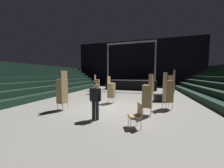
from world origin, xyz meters
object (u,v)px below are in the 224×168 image
at_px(chair_stack_rear_left, 97,84).
at_px(equipment_road_case, 161,98).
at_px(chair_stack_front_left, 168,91).
at_px(stage_riser, 131,84).
at_px(chair_stack_front_right, 111,90).
at_px(man_with_tie, 95,99).
at_px(loose_chair_near_man, 136,114).
at_px(chair_stack_mid_centre, 151,85).
at_px(chair_stack_mid_right, 147,95).
at_px(chair_stack_mid_left, 171,84).
at_px(chair_stack_rear_right, 62,91).

distance_m(chair_stack_rear_left, equipment_road_case, 6.29).
bearing_deg(chair_stack_front_left, chair_stack_rear_left, -140.54).
height_order(stage_riser, chair_stack_front_right, stage_riser).
distance_m(man_with_tie, chair_stack_rear_left, 7.08).
xyz_separation_m(chair_stack_front_left, loose_chair_near_man, (-1.52, -3.01, -0.53)).
distance_m(chair_stack_front_right, chair_stack_mid_centre, 4.47).
distance_m(man_with_tie, chair_stack_front_left, 4.32).
bearing_deg(chair_stack_front_left, man_with_tie, -69.73).
height_order(chair_stack_mid_centre, equipment_road_case, chair_stack_mid_centre).
relative_size(man_with_tie, chair_stack_rear_left, 0.86).
xyz_separation_m(chair_stack_front_right, chair_stack_mid_right, (2.42, -1.84, 0.04)).
xyz_separation_m(chair_stack_mid_right, chair_stack_rear_left, (-5.01, 5.23, 0.00)).
bearing_deg(chair_stack_mid_left, chair_stack_rear_right, 159.11).
distance_m(chair_stack_mid_left, loose_chair_near_man, 7.29).
distance_m(chair_stack_front_right, chair_stack_rear_right, 3.19).
distance_m(stage_riser, equipment_road_case, 7.87).
bearing_deg(equipment_road_case, stage_riser, 113.44).
distance_m(man_with_tie, chair_stack_mid_left, 7.81).
relative_size(chair_stack_mid_centre, chair_stack_rear_right, 0.92).
height_order(man_with_tie, equipment_road_case, man_with_tie).
distance_m(chair_stack_front_left, chair_stack_mid_right, 1.85).
height_order(chair_stack_front_left, chair_stack_mid_centre, chair_stack_front_left).
distance_m(chair_stack_front_right, chair_stack_mid_left, 5.62).
bearing_deg(stage_riser, chair_stack_front_right, -91.66).
bearing_deg(stage_riser, equipment_road_case, -66.56).
distance_m(chair_stack_mid_right, chair_stack_rear_right, 4.61).
xyz_separation_m(chair_stack_front_right, chair_stack_rear_left, (-2.59, 3.39, 0.04)).
xyz_separation_m(chair_stack_mid_left, chair_stack_mid_right, (-1.98, -5.31, -0.21)).
distance_m(stage_riser, chair_stack_rear_right, 11.36).
relative_size(chair_stack_front_left, chair_stack_rear_right, 0.96).
bearing_deg(man_with_tie, equipment_road_case, -120.15).
bearing_deg(stage_riser, chair_stack_mid_left, -51.80).
bearing_deg(chair_stack_rear_left, chair_stack_front_left, 52.46).
xyz_separation_m(chair_stack_front_left, chair_stack_front_right, (-3.55, 0.38, -0.13)).
xyz_separation_m(man_with_tie, chair_stack_mid_left, (4.19, 6.59, 0.24)).
relative_size(chair_stack_front_left, chair_stack_mid_right, 1.09).
relative_size(chair_stack_front_left, equipment_road_case, 2.37).
xyz_separation_m(stage_riser, equipment_road_case, (3.13, -7.21, -0.41)).
distance_m(equipment_road_case, loose_chair_near_man, 5.11).
bearing_deg(chair_stack_rear_right, chair_stack_mid_centre, -30.28).
xyz_separation_m(chair_stack_mid_centre, chair_stack_rear_right, (-4.89, -5.88, 0.08)).
xyz_separation_m(man_with_tie, chair_stack_rear_right, (-2.37, 0.77, 0.16)).
height_order(chair_stack_front_right, chair_stack_rear_left, chair_stack_rear_left).
xyz_separation_m(chair_stack_front_right, chair_stack_rear_right, (-2.15, -2.35, 0.17)).
xyz_separation_m(chair_stack_mid_right, chair_stack_mid_centre, (0.32, 5.37, 0.04)).
distance_m(stage_riser, chair_stack_rear_left, 6.07).
xyz_separation_m(man_with_tie, chair_stack_rear_left, (-2.80, 6.50, 0.03)).
relative_size(stage_riser, man_with_tie, 3.84).
distance_m(stage_riser, man_with_tie, 11.87).
xyz_separation_m(chair_stack_front_right, chair_stack_mid_left, (4.41, 3.47, 0.25)).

